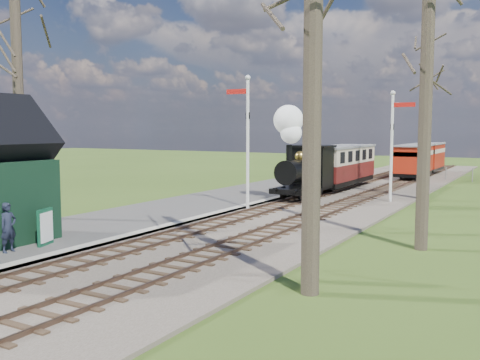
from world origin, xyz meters
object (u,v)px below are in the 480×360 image
at_px(locomotive, 302,160).
at_px(coach, 341,164).
at_px(red_carriage_a, 414,161).
at_px(sign_board, 45,227).
at_px(semaphore_near, 246,133).
at_px(semaphore_far, 393,138).
at_px(red_carriage_b, 428,157).
at_px(person, 8,227).

xyz_separation_m(locomotive, coach, (0.01, 6.07, -0.59)).
bearing_deg(red_carriage_a, coach, -106.57).
height_order(red_carriage_a, sign_board, red_carriage_a).
xyz_separation_m(semaphore_near, semaphore_far, (5.14, 6.00, -0.27)).
distance_m(locomotive, coach, 6.10).
bearing_deg(locomotive, semaphore_far, 17.48).
xyz_separation_m(red_carriage_a, sign_board, (-4.90, -29.51, -0.68)).
bearing_deg(locomotive, red_carriage_b, 82.67).
relative_size(coach, red_carriage_a, 1.55).
bearing_deg(locomotive, sign_board, -98.84).
distance_m(red_carriage_b, person, 36.56).
xyz_separation_m(red_carriage_a, red_carriage_b, (0.00, 5.50, 0.00)).
xyz_separation_m(red_carriage_b, person, (-5.06, -36.20, -0.52)).
relative_size(semaphore_far, red_carriage_a, 1.16).
distance_m(semaphore_near, red_carriage_a, 19.83).
bearing_deg(red_carriage_b, semaphore_far, -84.65).
distance_m(semaphore_near, semaphore_far, 7.91).
distance_m(red_carriage_a, person, 31.12).
height_order(red_carriage_a, person, red_carriage_a).
distance_m(semaphore_near, person, 11.72).
height_order(coach, red_carriage_b, coach).
bearing_deg(semaphore_near, locomotive, 80.69).
height_order(semaphore_near, person, semaphore_near).
xyz_separation_m(semaphore_near, person, (-1.69, -11.28, -2.69)).
bearing_deg(person, red_carriage_a, -12.54).
bearing_deg(red_carriage_a, red_carriage_b, 90.00).
height_order(locomotive, red_carriage_a, locomotive).
xyz_separation_m(semaphore_near, sign_board, (-1.53, -10.08, -2.85)).
relative_size(coach, red_carriage_b, 1.55).
xyz_separation_m(semaphore_far, red_carriage_b, (-1.77, 18.92, -1.90)).
bearing_deg(semaphore_far, semaphore_near, -130.60).
xyz_separation_m(red_carriage_a, person, (-5.06, -30.70, -0.52)).
bearing_deg(red_carriage_a, semaphore_near, -99.84).
bearing_deg(red_carriage_a, locomotive, -100.00).
distance_m(coach, red_carriage_b, 14.47).
distance_m(coach, sign_board, 20.91).
relative_size(semaphore_near, sign_board, 5.45).
height_order(semaphore_near, locomotive, semaphore_near).
distance_m(semaphore_far, sign_board, 17.60).
distance_m(semaphore_far, red_carriage_b, 19.10).
bearing_deg(semaphore_near, red_carriage_b, 82.30).
relative_size(semaphore_far, red_carriage_b, 1.16).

